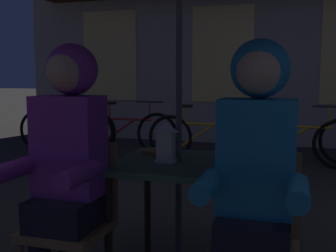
# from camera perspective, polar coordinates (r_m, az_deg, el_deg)

# --- Properties ---
(cafe_table) EXTENTS (0.72, 0.72, 0.74)m
(cafe_table) POSITION_cam_1_polar(r_m,az_deg,el_deg) (2.42, 1.48, -7.20)
(cafe_table) COLOR #42664C
(cafe_table) RESTS_ON ground_plane
(lantern) EXTENTS (0.11, 0.11, 0.23)m
(lantern) POSITION_cam_1_polar(r_m,az_deg,el_deg) (2.34, -0.29, -2.13)
(lantern) COLOR white
(lantern) RESTS_ON cafe_table
(chair_left) EXTENTS (0.40, 0.40, 0.87)m
(chair_left) POSITION_cam_1_polar(r_m,az_deg,el_deg) (2.32, -12.88, -11.87)
(chair_left) COLOR olive
(chair_left) RESTS_ON ground_plane
(chair_right) EXTENTS (0.40, 0.40, 0.87)m
(chair_right) POSITION_cam_1_polar(r_m,az_deg,el_deg) (2.04, 12.02, -14.56)
(chair_right) COLOR olive
(chair_right) RESTS_ON ground_plane
(person_left_hooded) EXTENTS (0.45, 0.56, 1.40)m
(person_left_hooded) POSITION_cam_1_polar(r_m,az_deg,el_deg) (2.18, -13.89, -3.40)
(person_left_hooded) COLOR black
(person_left_hooded) RESTS_ON ground_plane
(person_right_hooded) EXTENTS (0.45, 0.56, 1.40)m
(person_right_hooded) POSITION_cam_1_polar(r_m,az_deg,el_deg) (1.88, 12.14, -5.03)
(person_right_hooded) COLOR black
(person_right_hooded) RESTS_ON ground_plane
(bicycle_nearest) EXTENTS (1.68, 0.12, 0.84)m
(bicycle_nearest) POSITION_cam_1_polar(r_m,az_deg,el_deg) (6.83, -14.10, -0.60)
(bicycle_nearest) COLOR black
(bicycle_nearest) RESTS_ON ground_plane
(bicycle_second) EXTENTS (1.68, 0.08, 0.84)m
(bicycle_second) POSITION_cam_1_polar(r_m,az_deg,el_deg) (6.52, -5.82, -0.78)
(bicycle_second) COLOR black
(bicycle_second) RESTS_ON ground_plane
(bicycle_third) EXTENTS (1.68, 0.08, 0.84)m
(bicycle_third) POSITION_cam_1_polar(r_m,az_deg,el_deg) (5.88, 5.07, -1.63)
(bicycle_third) COLOR black
(bicycle_third) RESTS_ON ground_plane
(bicycle_fourth) EXTENTS (1.68, 0.08, 0.84)m
(bicycle_fourth) POSITION_cam_1_polar(r_m,az_deg,el_deg) (5.80, 17.56, -2.05)
(bicycle_fourth) COLOR black
(bicycle_fourth) RESTS_ON ground_plane
(book) EXTENTS (0.22, 0.18, 0.02)m
(book) POSITION_cam_1_polar(r_m,az_deg,el_deg) (2.59, -1.06, -3.66)
(book) COLOR olive
(book) RESTS_ON cafe_table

